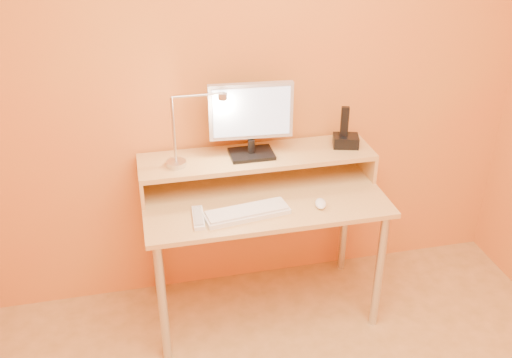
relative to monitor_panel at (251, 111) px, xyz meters
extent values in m
cube|color=orange|center=(0.03, 0.16, 0.13)|extent=(3.00, 0.04, 2.50)
cylinder|color=silver|center=(-0.52, -0.41, -0.77)|extent=(0.04, 0.04, 0.69)
cylinder|color=silver|center=(0.58, -0.41, -0.77)|extent=(0.04, 0.04, 0.69)
cylinder|color=silver|center=(-0.52, 0.09, -0.77)|extent=(0.04, 0.04, 0.69)
cylinder|color=silver|center=(0.58, 0.09, -0.77)|extent=(0.04, 0.04, 0.69)
cube|color=tan|center=(0.03, -0.16, -0.41)|extent=(1.20, 0.60, 0.02)
cube|color=tan|center=(-0.56, -0.01, -0.33)|extent=(0.02, 0.30, 0.14)
cube|color=tan|center=(0.62, -0.01, -0.33)|extent=(0.02, 0.30, 0.14)
cube|color=tan|center=(0.03, -0.01, -0.25)|extent=(1.20, 0.30, 0.02)
cube|color=black|center=(0.00, -0.01, -0.23)|extent=(0.22, 0.16, 0.02)
cylinder|color=black|center=(0.00, -0.01, -0.19)|extent=(0.04, 0.04, 0.07)
cube|color=#B8B8C0|center=(0.00, 0.00, 0.00)|extent=(0.42, 0.06, 0.28)
cube|color=black|center=(0.00, 0.02, 0.00)|extent=(0.37, 0.04, 0.24)
cube|color=#BAD2F5|center=(0.00, -0.02, 0.00)|extent=(0.38, 0.03, 0.25)
cylinder|color=silver|center=(-0.38, -0.04, -0.23)|extent=(0.10, 0.10, 0.02)
cylinder|color=silver|center=(-0.38, -0.04, -0.05)|extent=(0.01, 0.01, 0.33)
cylinder|color=silver|center=(-0.26, -0.04, 0.12)|extent=(0.24, 0.01, 0.01)
cylinder|color=silver|center=(-0.14, -0.04, 0.10)|extent=(0.04, 0.04, 0.03)
cylinder|color=#FFEAC6|center=(-0.14, -0.04, 0.09)|extent=(0.03, 0.03, 0.00)
cube|color=black|center=(0.50, -0.01, -0.21)|extent=(0.15, 0.13, 0.06)
cube|color=black|center=(0.49, -0.01, -0.10)|extent=(0.05, 0.03, 0.16)
cube|color=#3846F5|center=(0.55, -0.06, -0.21)|extent=(0.01, 0.00, 0.04)
cube|color=white|center=(-0.09, -0.31, -0.39)|extent=(0.42, 0.18, 0.02)
ellipsoid|color=white|center=(0.28, -0.31, -0.38)|extent=(0.08, 0.10, 0.03)
cube|color=white|center=(-0.32, -0.30, -0.39)|extent=(0.06, 0.19, 0.02)
camera|label=1|loc=(-0.55, -2.55, 1.05)|focal=40.21mm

